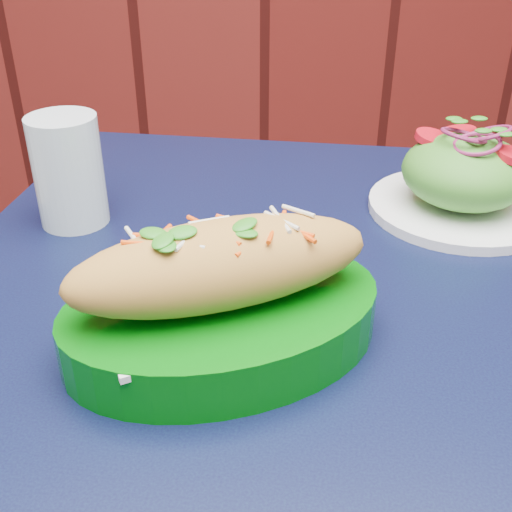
{
  "coord_description": "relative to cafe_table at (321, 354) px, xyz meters",
  "views": [
    {
      "loc": [
        -0.1,
        0.93,
        1.1
      ],
      "look_at": [
        -0.08,
        1.43,
        0.81
      ],
      "focal_mm": 45.0,
      "sensor_mm": 36.0,
      "label": 1
    }
  ],
  "objects": [
    {
      "name": "cafe_table",
      "position": [
        0.0,
        0.0,
        0.0
      ],
      "size": [
        0.93,
        0.93,
        0.75
      ],
      "rotation": [
        0.0,
        0.0,
        -0.18
      ],
      "color": "black",
      "rests_on": "ground"
    },
    {
      "name": "banh_mi_basket",
      "position": [
        -0.1,
        -0.09,
        0.14
      ],
      "size": [
        0.32,
        0.25,
        0.13
      ],
      "rotation": [
        0.0,
        0.0,
        0.31
      ],
      "color": "#025E09",
      "rests_on": "cafe_table"
    },
    {
      "name": "salad_plate",
      "position": [
        0.18,
        0.16,
        0.13
      ],
      "size": [
        0.22,
        0.22,
        0.11
      ],
      "rotation": [
        0.0,
        0.0,
        -0.26
      ],
      "color": "white",
      "rests_on": "cafe_table"
    },
    {
      "name": "water_glass",
      "position": [
        -0.28,
        0.15,
        0.15
      ],
      "size": [
        0.08,
        0.08,
        0.13
      ],
      "primitive_type": "cylinder",
      "color": "silver",
      "rests_on": "cafe_table"
    }
  ]
}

